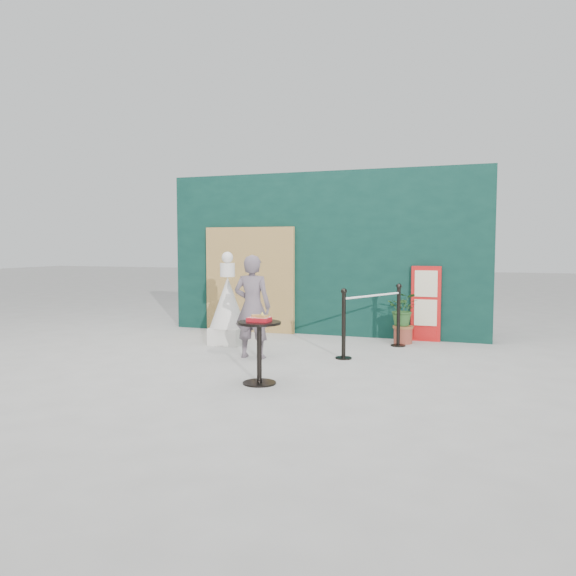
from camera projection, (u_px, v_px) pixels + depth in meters
name	position (u px, v px, depth m)	size (l,w,h in m)	color
ground	(258.00, 368.00, 7.57)	(60.00, 60.00, 0.00)	#ADAAA5
back_wall	(323.00, 254.00, 10.41)	(6.00, 0.30, 3.00)	black
bamboo_fence	(250.00, 280.00, 10.72)	(1.80, 0.08, 2.00)	tan
woman	(252.00, 307.00, 8.22)	(0.55, 0.36, 1.52)	#695A63
menu_board	(426.00, 304.00, 9.66)	(0.50, 0.07, 1.30)	red
statue	(228.00, 307.00, 9.38)	(0.60, 0.60, 1.55)	silver
cafe_table	(259.00, 343.00, 6.68)	(0.52, 0.52, 0.75)	black
food_basket	(259.00, 318.00, 6.66)	(0.26, 0.19, 0.11)	red
planter	(403.00, 314.00, 9.45)	(0.51, 0.44, 0.86)	brown
stanchion_barrier	(373.00, 320.00, 8.68)	(0.84, 1.54, 1.03)	black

